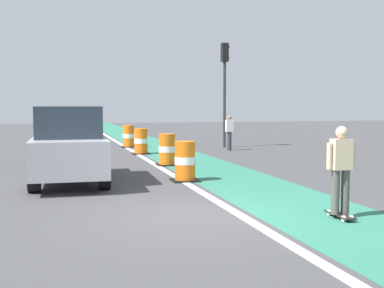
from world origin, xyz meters
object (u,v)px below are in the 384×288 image
object	(u,v)px
traffic_barrel_front	(185,162)
traffic_light_corner	(225,76)
skateboarder_on_lane	(341,169)
pedestrian_crossing	(229,132)
traffic_barrel_back	(141,142)
traffic_barrel_far	(129,137)
traffic_barrel_mid	(167,150)
parked_suv_nearest	(69,144)

from	to	relation	value
traffic_barrel_front	traffic_light_corner	distance (m)	11.46
skateboarder_on_lane	pedestrian_crossing	distance (m)	13.79
traffic_barrel_back	traffic_barrel_far	distance (m)	3.56
traffic_barrel_far	traffic_barrel_front	bearing A→B (deg)	-90.36
traffic_barrel_front	pedestrian_crossing	xyz separation A→B (m)	(4.31, 8.43, 0.33)
skateboarder_on_lane	traffic_barrel_back	xyz separation A→B (m)	(-1.52, 12.87, -0.38)
traffic_barrel_back	traffic_barrel_mid	bearing A→B (deg)	-87.11
skateboarder_on_lane	pedestrian_crossing	size ratio (longest dim) A/B	1.05
traffic_barrel_far	pedestrian_crossing	xyz separation A→B (m)	(4.24, -2.90, 0.33)
traffic_barrel_mid	traffic_light_corner	size ratio (longest dim) A/B	0.21
parked_suv_nearest	traffic_barrel_front	world-z (taller)	parked_suv_nearest
parked_suv_nearest	traffic_barrel_far	distance (m)	11.16
parked_suv_nearest	pedestrian_crossing	world-z (taller)	parked_suv_nearest
skateboarder_on_lane	traffic_barrel_back	size ratio (longest dim) A/B	1.55
traffic_barrel_mid	traffic_light_corner	bearing A→B (deg)	56.06
traffic_light_corner	pedestrian_crossing	size ratio (longest dim) A/B	3.17
traffic_barrel_front	pedestrian_crossing	distance (m)	9.47
traffic_barrel_front	pedestrian_crossing	bearing A→B (deg)	62.90
skateboarder_on_lane	parked_suv_nearest	xyz separation A→B (m)	(-4.65, 5.72, 0.12)
traffic_barrel_front	parked_suv_nearest	bearing A→B (deg)	168.38
skateboarder_on_lane	traffic_barrel_far	bearing A→B (deg)	95.33
traffic_barrel_front	traffic_barrel_back	xyz separation A→B (m)	(0.09, 7.78, 0.00)
traffic_barrel_front	traffic_barrel_far	world-z (taller)	same
traffic_light_corner	traffic_barrel_front	bearing A→B (deg)	-114.76
traffic_light_corner	traffic_barrel_mid	bearing A→B (deg)	-123.94
skateboarder_on_lane	traffic_barrel_far	world-z (taller)	skateboarder_on_lane
skateboarder_on_lane	parked_suv_nearest	size ratio (longest dim) A/B	0.36
traffic_barrel_far	traffic_light_corner	xyz separation A→B (m)	(4.56, -1.28, 2.97)
traffic_barrel_front	traffic_barrel_far	distance (m)	11.33
parked_suv_nearest	traffic_barrel_mid	xyz separation A→B (m)	(3.34, 2.98, -0.50)
skateboarder_on_lane	traffic_barrel_back	distance (m)	12.96
traffic_light_corner	traffic_barrel_far	bearing A→B (deg)	164.32
skateboarder_on_lane	traffic_barrel_front	xyz separation A→B (m)	(-1.60, 5.09, -0.38)
traffic_barrel_back	traffic_barrel_far	xyz separation A→B (m)	(-0.02, 3.56, 0.00)
traffic_barrel_back	pedestrian_crossing	distance (m)	4.29
traffic_barrel_mid	traffic_barrel_back	distance (m)	4.18
traffic_barrel_back	traffic_light_corner	xyz separation A→B (m)	(4.55, 2.27, 2.97)
traffic_barrel_front	traffic_light_corner	bearing A→B (deg)	65.24
traffic_barrel_front	traffic_barrel_back	distance (m)	7.78
skateboarder_on_lane	traffic_barrel_front	distance (m)	5.35
traffic_barrel_front	traffic_barrel_mid	distance (m)	3.62
parked_suv_nearest	traffic_barrel_front	bearing A→B (deg)	-11.62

